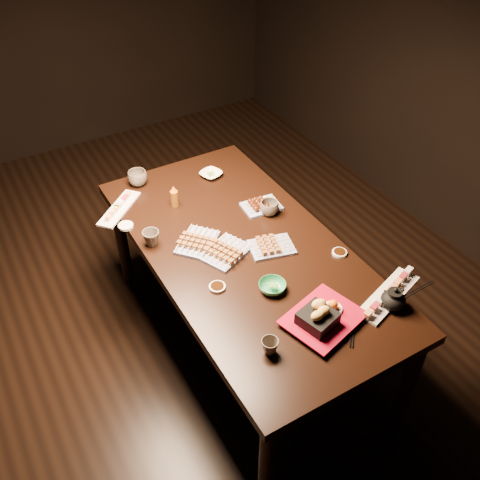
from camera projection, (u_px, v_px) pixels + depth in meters
name	position (u px, v px, depth m)	size (l,w,h in m)	color
ground	(186.00, 331.00, 3.22)	(5.00, 5.00, 0.00)	black
dining_table	(245.00, 300.00, 2.90)	(0.90, 1.80, 0.75)	black
sushi_platter_near	(389.00, 293.00, 2.39)	(0.39, 0.11, 0.05)	white
sushi_platter_far	(119.00, 206.00, 2.89)	(0.33, 0.09, 0.04)	white
yakitori_plate_center	(226.00, 249.00, 2.61)	(0.23, 0.17, 0.06)	#828EB6
yakitori_plate_right	(272.00, 244.00, 2.64)	(0.22, 0.16, 0.05)	#828EB6
yakitori_plate_left	(197.00, 239.00, 2.66)	(0.23, 0.16, 0.06)	#828EB6
tsukune_plate	(261.00, 203.00, 2.90)	(0.20, 0.15, 0.05)	#828EB6
edamame_bowl_green	(272.00, 287.00, 2.42)	(0.13, 0.13, 0.04)	#2B8552
edamame_bowl_cream	(211.00, 174.00, 3.13)	(0.12, 0.12, 0.03)	#FDF3CF
tempura_tray	(324.00, 312.00, 2.26)	(0.32, 0.26, 0.12)	black
teacup_near_left	(270.00, 346.00, 2.15)	(0.07, 0.07, 0.07)	#50473D
teacup_mid_right	(269.00, 208.00, 2.84)	(0.10, 0.10, 0.08)	#50473D
teacup_far_left	(151.00, 238.00, 2.65)	(0.09, 0.09, 0.08)	#50473D
teacup_far_right	(138.00, 178.00, 3.05)	(0.11, 0.11, 0.09)	#50473D
teapot	(394.00, 298.00, 2.32)	(0.13, 0.13, 0.11)	black
condiment_bottle	(174.00, 196.00, 2.88)	(0.04, 0.04, 0.13)	brown
sauce_dish_west	(217.00, 287.00, 2.44)	(0.08, 0.08, 0.01)	white
sauce_dish_east	(265.00, 202.00, 2.94)	(0.09, 0.09, 0.02)	white
sauce_dish_se	(339.00, 253.00, 2.62)	(0.07, 0.07, 0.01)	white
sauce_dish_nw	(126.00, 226.00, 2.78)	(0.08, 0.08, 0.01)	white
chopsticks_near	(352.00, 329.00, 2.26)	(0.20, 0.02, 0.01)	black
chopsticks_se	(417.00, 290.00, 2.43)	(0.21, 0.02, 0.01)	black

